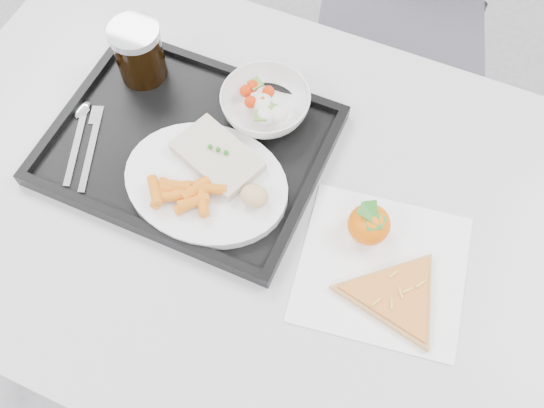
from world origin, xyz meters
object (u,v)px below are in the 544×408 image
(dinner_plate, at_px, (206,183))
(salad_bowl, at_px, (265,104))
(cola_glass, at_px, (139,51))
(pizza_slice, at_px, (396,296))
(tray, at_px, (189,146))
(table, at_px, (256,218))
(tangerine, at_px, (369,224))

(dinner_plate, bearing_deg, salad_bowl, 81.00)
(cola_glass, bearing_deg, salad_bowl, 1.90)
(dinner_plate, relative_size, pizza_slice, 1.10)
(tray, height_order, pizza_slice, tray)
(tray, bearing_deg, pizza_slice, -15.52)
(table, bearing_deg, dinner_plate, -168.40)
(salad_bowl, bearing_deg, tangerine, -30.96)
(tray, bearing_deg, table, -16.82)
(salad_bowl, height_order, tangerine, tangerine)
(cola_glass, bearing_deg, tangerine, -15.88)
(table, relative_size, dinner_plate, 4.44)
(tray, distance_m, pizza_slice, 0.42)
(pizza_slice, bearing_deg, tangerine, 132.29)
(tray, distance_m, dinner_plate, 0.09)
(cola_glass, xyz_separation_m, tangerine, (0.47, -0.13, -0.04))
(dinner_plate, xyz_separation_m, salad_bowl, (0.03, 0.17, 0.01))
(table, height_order, pizza_slice, pizza_slice)
(cola_glass, bearing_deg, tray, -36.37)
(tray, relative_size, tangerine, 6.25)
(table, distance_m, salad_bowl, 0.20)
(table, relative_size, tangerine, 16.67)
(pizza_slice, bearing_deg, salad_bowl, 144.22)
(table, xyz_separation_m, dinner_plate, (-0.08, -0.02, 0.09))
(cola_glass, bearing_deg, pizza_slice, -21.66)
(dinner_plate, distance_m, pizza_slice, 0.34)
(dinner_plate, xyz_separation_m, pizza_slice, (0.34, -0.05, -0.01))
(tray, bearing_deg, tangerine, -5.08)
(table, distance_m, cola_glass, 0.35)
(dinner_plate, distance_m, tangerine, 0.27)
(tray, xyz_separation_m, pizza_slice, (0.40, -0.11, 0.00))
(dinner_plate, distance_m, salad_bowl, 0.18)
(table, distance_m, tray, 0.17)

